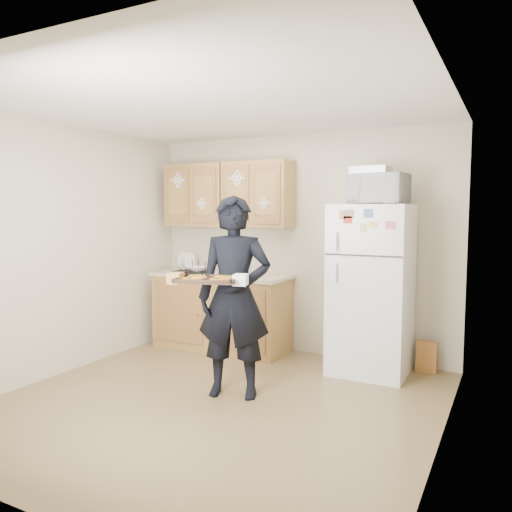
{
  "coord_description": "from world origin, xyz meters",
  "views": [
    {
      "loc": [
        2.22,
        -3.51,
        1.64
      ],
      "look_at": [
        0.15,
        0.45,
        1.23
      ],
      "focal_mm": 35.0,
      "sensor_mm": 36.0,
      "label": 1
    }
  ],
  "objects_px": {
    "baking_tray": "(208,280)",
    "microwave": "(378,189)",
    "refrigerator": "(371,289)",
    "dish_rack": "(192,266)",
    "person": "(234,297)"
  },
  "relations": [
    {
      "from": "person",
      "to": "microwave",
      "type": "relative_size",
      "value": 3.32
    },
    {
      "from": "person",
      "to": "refrigerator",
      "type": "bearing_deg",
      "value": 35.51
    },
    {
      "from": "refrigerator",
      "to": "microwave",
      "type": "relative_size",
      "value": 3.18
    },
    {
      "from": "person",
      "to": "dish_rack",
      "type": "bearing_deg",
      "value": 119.3
    },
    {
      "from": "baking_tray",
      "to": "dish_rack",
      "type": "xyz_separation_m",
      "value": [
        -1.19,
        1.48,
        -0.08
      ]
    },
    {
      "from": "person",
      "to": "baking_tray",
      "type": "distance_m",
      "value": 0.35
    },
    {
      "from": "microwave",
      "to": "refrigerator",
      "type": "bearing_deg",
      "value": 146.79
    },
    {
      "from": "person",
      "to": "microwave",
      "type": "xyz_separation_m",
      "value": [
        0.96,
        1.15,
        0.96
      ]
    },
    {
      "from": "baking_tray",
      "to": "microwave",
      "type": "xyz_separation_m",
      "value": [
        1.05,
        1.43,
        0.78
      ]
    },
    {
      "from": "dish_rack",
      "to": "refrigerator",
      "type": "bearing_deg",
      "value": 0.05
    },
    {
      "from": "refrigerator",
      "to": "person",
      "type": "bearing_deg",
      "value": -126.91
    },
    {
      "from": "baking_tray",
      "to": "dish_rack",
      "type": "relative_size",
      "value": 1.24
    },
    {
      "from": "refrigerator",
      "to": "dish_rack",
      "type": "height_order",
      "value": "refrigerator"
    },
    {
      "from": "refrigerator",
      "to": "microwave",
      "type": "height_order",
      "value": "microwave"
    },
    {
      "from": "refrigerator",
      "to": "dish_rack",
      "type": "relative_size",
      "value": 4.23
    }
  ]
}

